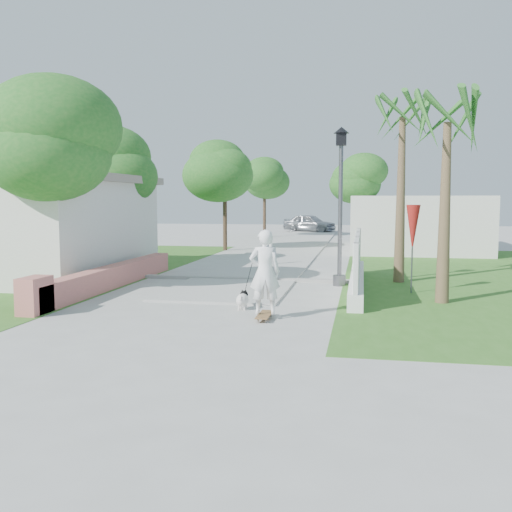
% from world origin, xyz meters
% --- Properties ---
extents(ground, '(90.00, 90.00, 0.00)m').
position_xyz_m(ground, '(0.00, 0.00, 0.00)').
color(ground, '#B7B7B2').
rests_on(ground, ground).
extents(path_strip, '(3.20, 36.00, 0.06)m').
position_xyz_m(path_strip, '(0.00, 20.00, 0.03)').
color(path_strip, '#B7B7B2').
rests_on(path_strip, ground).
extents(curb, '(6.50, 0.25, 0.10)m').
position_xyz_m(curb, '(0.00, 6.00, 0.05)').
color(curb, '#999993').
rests_on(curb, ground).
extents(grass_left, '(8.00, 20.00, 0.01)m').
position_xyz_m(grass_left, '(-7.00, 8.00, 0.01)').
color(grass_left, '#356B22').
rests_on(grass_left, ground).
extents(grass_right, '(8.00, 20.00, 0.01)m').
position_xyz_m(grass_right, '(7.00, 8.00, 0.01)').
color(grass_right, '#356B22').
rests_on(grass_right, ground).
extents(pink_wall, '(0.45, 8.20, 0.80)m').
position_xyz_m(pink_wall, '(-3.30, 3.55, 0.31)').
color(pink_wall, '#CA7167').
rests_on(pink_wall, ground).
extents(house_left, '(8.40, 7.40, 3.23)m').
position_xyz_m(house_left, '(-8.00, 6.00, 1.64)').
color(house_left, silver).
rests_on(house_left, ground).
extents(lattice_fence, '(0.35, 7.00, 1.50)m').
position_xyz_m(lattice_fence, '(3.40, 5.00, 0.54)').
color(lattice_fence, white).
rests_on(lattice_fence, ground).
extents(building_right, '(6.00, 8.00, 2.60)m').
position_xyz_m(building_right, '(6.00, 18.00, 1.30)').
color(building_right, silver).
rests_on(building_right, ground).
extents(street_lamp, '(0.44, 0.44, 4.44)m').
position_xyz_m(street_lamp, '(2.90, 5.50, 2.43)').
color(street_lamp, '#59595E').
rests_on(street_lamp, ground).
extents(bollard, '(0.14, 0.14, 1.09)m').
position_xyz_m(bollard, '(0.20, 10.00, 0.58)').
color(bollard, white).
rests_on(bollard, ground).
extents(patio_umbrella, '(0.36, 0.36, 2.30)m').
position_xyz_m(patio_umbrella, '(4.80, 4.50, 1.69)').
color(patio_umbrella, '#59595E').
rests_on(patio_umbrella, ground).
extents(tree_left_near, '(3.60, 3.60, 5.28)m').
position_xyz_m(tree_left_near, '(-4.48, 2.98, 3.82)').
color(tree_left_near, '#4C3826').
rests_on(tree_left_near, ground).
extents(tree_left_mid, '(3.20, 3.20, 4.85)m').
position_xyz_m(tree_left_mid, '(-5.48, 8.48, 3.50)').
color(tree_left_mid, '#4C3826').
rests_on(tree_left_mid, ground).
extents(tree_path_left, '(3.40, 3.40, 5.23)m').
position_xyz_m(tree_path_left, '(-2.98, 15.98, 3.82)').
color(tree_path_left, '#4C3826').
rests_on(tree_path_left, ground).
extents(tree_path_right, '(3.00, 3.00, 4.79)m').
position_xyz_m(tree_path_right, '(3.22, 19.98, 3.49)').
color(tree_path_right, '#4C3826').
rests_on(tree_path_right, ground).
extents(tree_path_far, '(3.20, 3.20, 5.17)m').
position_xyz_m(tree_path_far, '(-2.78, 25.98, 3.82)').
color(tree_path_far, '#4C3826').
rests_on(tree_path_far, ground).
extents(palm_far, '(1.80, 1.80, 5.30)m').
position_xyz_m(palm_far, '(4.60, 6.50, 4.48)').
color(palm_far, brown).
rests_on(palm_far, ground).
extents(palm_near, '(1.80, 1.80, 4.70)m').
position_xyz_m(palm_near, '(5.40, 3.20, 3.95)').
color(palm_near, brown).
rests_on(palm_near, ground).
extents(skateboarder, '(1.01, 1.62, 1.83)m').
position_xyz_m(skateboarder, '(1.38, 0.88, 0.86)').
color(skateboarder, olive).
rests_on(skateboarder, ground).
extents(dog, '(0.28, 0.61, 0.42)m').
position_xyz_m(dog, '(0.93, 1.57, 0.23)').
color(dog, white).
rests_on(dog, ground).
extents(parked_car, '(4.27, 2.87, 1.35)m').
position_xyz_m(parked_car, '(-0.44, 32.41, 0.68)').
color(parked_car, '#97989E').
rests_on(parked_car, ground).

